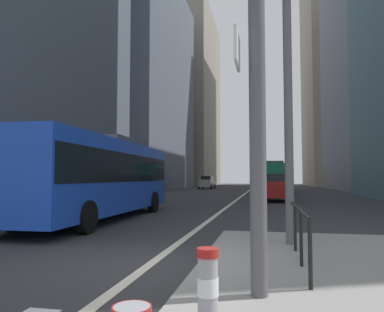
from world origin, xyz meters
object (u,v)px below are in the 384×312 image
Objects in this scene: street_lamp_post at (287,26)px; bollard_left at (208,293)px; city_bus_red_receding at (274,176)px; car_receding_near at (275,187)px; city_bus_red_distant at (272,177)px; car_receding_far at (265,186)px; car_oncoming_mid at (207,182)px; traffic_signal_gantry at (108,10)px; city_bus_blue_oncoming at (100,174)px.

street_lamp_post is 7.31m from bollard_left.
city_bus_red_receding reaches higher than bollard_left.
city_bus_red_receding reaches higher than car_receding_near.
street_lamp_post is (-0.33, -52.92, 3.45)m from city_bus_red_distant.
bollard_left is (-0.39, -29.06, -0.34)m from car_receding_far.
car_oncoming_mid is 4.76× the size of bollard_left.
car_receding_far is at bearing -69.22° from car_oncoming_mid.
traffic_signal_gantry is (-2.82, -22.13, 3.14)m from car_receding_near.
car_oncoming_mid is 29.67m from car_receding_near.
bollard_left is (-1.09, -23.74, -0.34)m from car_receding_near.
city_bus_blue_oncoming is at bearing -109.11° from car_receding_far.
car_receding_near is at bearing 61.68° from city_bus_blue_oncoming.
traffic_signal_gantry is at bearing -64.17° from city_bus_blue_oncoming.
city_bus_blue_oncoming is 2.52× the size of car_receding_far.
car_oncoming_mid is at bearing 110.78° from car_receding_far.
car_receding_near is at bearing 82.74° from traffic_signal_gantry.
car_oncoming_mid is at bearing 125.86° from city_bus_red_receding.
car_receding_far is at bearing 89.23° from bollard_left.
car_oncoming_mid is at bearing 93.09° from city_bus_blue_oncoming.
street_lamp_post reaches higher than city_bus_red_distant.
car_oncoming_mid is (-2.24, 41.37, -0.85)m from city_bus_blue_oncoming.
street_lamp_post is (9.32, -46.34, 4.29)m from car_oncoming_mid.
car_oncoming_mid is 50.80m from traffic_signal_gantry.
city_bus_red_receding is 38.56m from bollard_left.
city_bus_blue_oncoming reaches higher than bollard_left.
car_receding_near is 5.37m from car_receding_far.
car_receding_near is 4.70× the size of bollard_left.
bollard_left is at bearing -80.94° from car_oncoming_mid.
traffic_signal_gantry is at bearing -125.15° from street_lamp_post.
city_bus_blue_oncoming is 12.46× the size of bollard_left.
traffic_signal_gantry is 4.20m from bollard_left.
street_lamp_post is (-0.34, -32.97, 3.45)m from city_bus_red_receding.
car_receding_far is at bearing 97.51° from car_receding_near.
city_bus_red_receding and city_bus_red_distant have the same top height.
car_oncoming_mid is 0.96× the size of car_receding_far.
city_bus_red_receding is at bearing 75.14° from city_bus_blue_oncoming.
car_receding_far is 27.71m from traffic_signal_gantry.
car_receding_near and car_receding_far have the same top height.
street_lamp_post is 8.96× the size of bollard_left.
bollard_left is (-1.39, -38.52, -1.19)m from city_bus_red_receding.
city_bus_red_distant reaches higher than car_oncoming_mid.
car_receding_near is at bearing -91.16° from city_bus_red_receding.
bollard_left is at bearing -92.07° from city_bus_red_receding.
city_bus_blue_oncoming is at bearing 115.83° from traffic_signal_gantry.
car_receding_far is at bearing 85.59° from traffic_signal_gantry.
car_receding_near is 0.66× the size of traffic_signal_gantry.
car_oncoming_mid is at bearing 108.40° from car_receding_near.
city_bus_red_receding is 1.37× the size of street_lamp_post.
city_bus_red_receding is 2.48× the size of car_receding_far.
traffic_signal_gantry is (-3.11, -56.86, 2.29)m from city_bus_red_distant.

